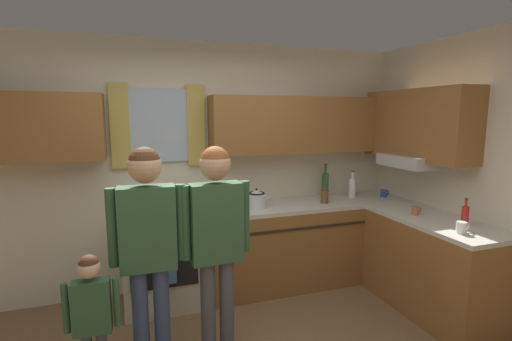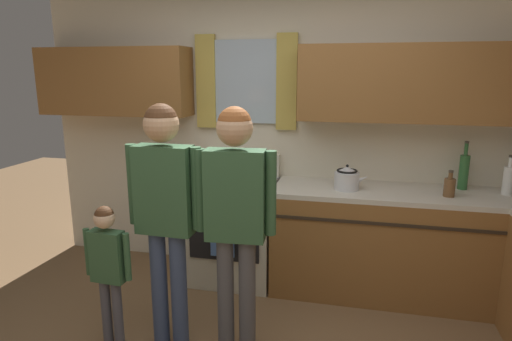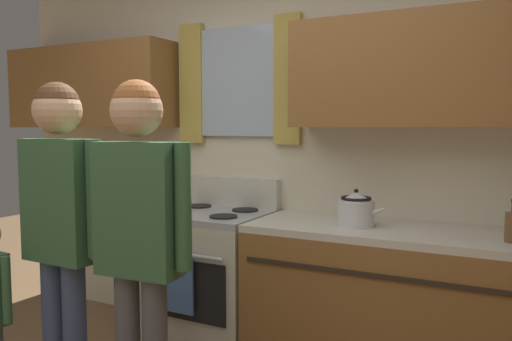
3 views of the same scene
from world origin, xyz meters
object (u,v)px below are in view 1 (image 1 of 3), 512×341
at_px(bottle_sauce_red, 465,215).
at_px(mug_ceramic_white, 462,227).
at_px(bottle_squat_brown, 325,196).
at_px(stove_oven, 162,258).
at_px(adult_in_plaid, 216,231).
at_px(stovetop_kettle, 257,199).
at_px(adult_holding_child, 148,237).
at_px(small_child, 92,312).
at_px(cup_terracotta, 415,211).
at_px(bottle_milk_white, 352,187).
at_px(mug_cobalt_blue, 384,193).
at_px(bottle_wine_green, 325,184).

relative_size(bottle_sauce_red, mug_ceramic_white, 1.95).
relative_size(bottle_sauce_red, bottle_squat_brown, 1.20).
height_order(stove_oven, adult_in_plaid, adult_in_plaid).
distance_m(bottle_sauce_red, stovetop_kettle, 1.90).
distance_m(stove_oven, bottle_squat_brown, 1.81).
distance_m(stovetop_kettle, adult_holding_child, 1.51).
height_order(bottle_sauce_red, small_child, bottle_sauce_red).
bearing_deg(cup_terracotta, adult_in_plaid, -172.31).
height_order(bottle_squat_brown, adult_in_plaid, adult_in_plaid).
distance_m(bottle_squat_brown, cup_terracotta, 0.92).
distance_m(cup_terracotta, mug_ceramic_white, 0.58).
distance_m(bottle_sauce_red, cup_terracotta, 0.45).
distance_m(bottle_milk_white, adult_in_plaid, 2.19).
distance_m(bottle_sauce_red, small_child, 3.01).
relative_size(mug_ceramic_white, adult_in_plaid, 0.08).
height_order(adult_holding_child, adult_in_plaid, adult_holding_child).
xyz_separation_m(bottle_sauce_red, cup_terracotta, (-0.14, 0.43, -0.05)).
bearing_deg(stovetop_kettle, mug_cobalt_blue, 0.17).
relative_size(bottle_wine_green, mug_ceramic_white, 3.14).
xyz_separation_m(bottle_milk_white, small_child, (-2.70, -1.27, -0.39)).
height_order(cup_terracotta, small_child, small_child).
bearing_deg(adult_in_plaid, stovetop_kettle, 57.18).
bearing_deg(cup_terracotta, stove_oven, 161.31).
bearing_deg(bottle_milk_white, small_child, -154.90).
bearing_deg(stove_oven, stovetop_kettle, -2.80).
relative_size(adult_holding_child, small_child, 1.64).
xyz_separation_m(bottle_squat_brown, small_child, (-2.25, -1.11, -0.35)).
xyz_separation_m(adult_holding_child, small_child, (-0.36, -0.13, -0.41)).
xyz_separation_m(adult_holding_child, adult_in_plaid, (0.47, 0.00, -0.01)).
bearing_deg(bottle_wine_green, bottle_sauce_red, -67.11).
bearing_deg(bottle_milk_white, mug_cobalt_blue, -17.65).
bearing_deg(bottle_squat_brown, bottle_wine_green, 59.65).
height_order(bottle_wine_green, mug_cobalt_blue, bottle_wine_green).
bearing_deg(mug_ceramic_white, adult_holding_child, 172.87).
distance_m(mug_ceramic_white, adult_holding_child, 2.45).
height_order(mug_cobalt_blue, stovetop_kettle, stovetop_kettle).
xyz_separation_m(bottle_wine_green, mug_ceramic_white, (0.39, -1.53, -0.10)).
bearing_deg(mug_cobalt_blue, bottle_squat_brown, -177.22).
bearing_deg(bottle_wine_green, bottle_milk_white, -18.18).
bearing_deg(bottle_sauce_red, mug_cobalt_blue, 86.41).
relative_size(stovetop_kettle, adult_holding_child, 0.17).
bearing_deg(adult_in_plaid, bottle_milk_white, 31.15).
relative_size(bottle_milk_white, bottle_wine_green, 0.79).
relative_size(bottle_sauce_red, small_child, 0.24).
relative_size(bottle_wine_green, adult_holding_child, 0.24).
relative_size(bottle_milk_white, mug_ceramic_white, 2.49).
xyz_separation_m(bottle_squat_brown, cup_terracotta, (0.59, -0.71, -0.04)).
relative_size(mug_ceramic_white, adult_holding_child, 0.08).
bearing_deg(bottle_wine_green, mug_cobalt_blue, -17.89).
bearing_deg(adult_holding_child, mug_cobalt_blue, 20.66).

